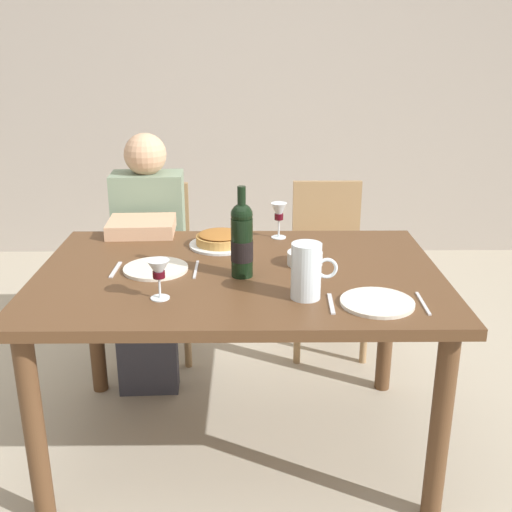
% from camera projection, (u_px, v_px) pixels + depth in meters
% --- Properties ---
extents(ground_plane, '(8.00, 8.00, 0.00)m').
position_uv_depth(ground_plane, '(240.00, 442.00, 2.56)').
color(ground_plane, '#B2A893').
extents(back_wall, '(8.00, 0.10, 2.80)m').
position_uv_depth(back_wall, '(244.00, 64.00, 4.43)').
color(back_wall, '#A3998E').
rests_on(back_wall, ground).
extents(dining_table, '(1.50, 1.00, 0.76)m').
position_uv_depth(dining_table, '(239.00, 294.00, 2.34)').
color(dining_table, brown).
rests_on(dining_table, ground).
extents(wine_bottle, '(0.08, 0.08, 0.33)m').
position_uv_depth(wine_bottle, '(242.00, 240.00, 2.21)').
color(wine_bottle, black).
rests_on(wine_bottle, dining_table).
extents(water_pitcher, '(0.15, 0.10, 0.19)m').
position_uv_depth(water_pitcher, '(306.00, 274.00, 2.04)').
color(water_pitcher, silver).
rests_on(water_pitcher, dining_table).
extents(baked_tart, '(0.26, 0.26, 0.06)m').
position_uv_depth(baked_tart, '(220.00, 240.00, 2.57)').
color(baked_tart, silver).
rests_on(baked_tart, dining_table).
extents(salad_bowl, '(0.14, 0.14, 0.06)m').
position_uv_depth(salad_bowl, '(305.00, 257.00, 2.36)').
color(salad_bowl, silver).
rests_on(salad_bowl, dining_table).
extents(wine_glass_left_diner, '(0.07, 0.07, 0.14)m').
position_uv_depth(wine_glass_left_diner, '(159.00, 271.00, 2.03)').
color(wine_glass_left_diner, silver).
rests_on(wine_glass_left_diner, dining_table).
extents(wine_glass_right_diner, '(0.07, 0.07, 0.15)m').
position_uv_depth(wine_glass_right_diner, '(279.00, 213.00, 2.65)').
color(wine_glass_right_diner, silver).
rests_on(wine_glass_right_diner, dining_table).
extents(dinner_plate_left_setting, '(0.24, 0.24, 0.01)m').
position_uv_depth(dinner_plate_left_setting, '(156.00, 269.00, 2.31)').
color(dinner_plate_left_setting, silver).
rests_on(dinner_plate_left_setting, dining_table).
extents(dinner_plate_right_setting, '(0.24, 0.24, 0.01)m').
position_uv_depth(dinner_plate_right_setting, '(377.00, 303.00, 2.01)').
color(dinner_plate_right_setting, silver).
rests_on(dinner_plate_right_setting, dining_table).
extents(fork_left_setting, '(0.02, 0.16, 0.00)m').
position_uv_depth(fork_left_setting, '(116.00, 270.00, 2.31)').
color(fork_left_setting, silver).
rests_on(fork_left_setting, dining_table).
extents(knife_left_setting, '(0.01, 0.18, 0.00)m').
position_uv_depth(knife_left_setting, '(196.00, 269.00, 2.31)').
color(knife_left_setting, silver).
rests_on(knife_left_setting, dining_table).
extents(knife_right_setting, '(0.01, 0.18, 0.00)m').
position_uv_depth(knife_right_setting, '(423.00, 303.00, 2.02)').
color(knife_right_setting, silver).
rests_on(knife_right_setting, dining_table).
extents(spoon_right_setting, '(0.02, 0.16, 0.00)m').
position_uv_depth(spoon_right_setting, '(331.00, 304.00, 2.01)').
color(spoon_right_setting, silver).
rests_on(spoon_right_setting, dining_table).
extents(chair_left, '(0.42, 0.42, 0.87)m').
position_uv_depth(chair_left, '(155.00, 258.00, 3.21)').
color(chair_left, '#9E7A51').
rests_on(chair_left, ground).
extents(diner_left, '(0.35, 0.51, 1.16)m').
position_uv_depth(diner_left, '(148.00, 251.00, 2.95)').
color(diner_left, gray).
rests_on(diner_left, ground).
extents(chair_right, '(0.40, 0.40, 0.87)m').
position_uv_depth(chair_right, '(327.00, 255.00, 3.26)').
color(chair_right, '#9E7A51').
rests_on(chair_right, ground).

